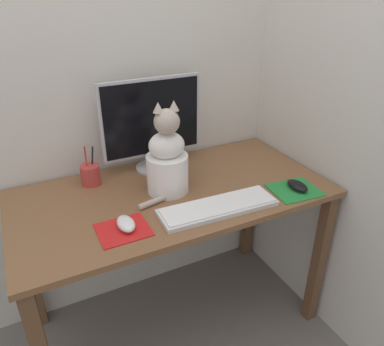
{
  "coord_description": "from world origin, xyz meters",
  "views": [
    {
      "loc": [
        -0.54,
        -1.25,
        1.55
      ],
      "look_at": [
        0.04,
        -0.1,
        0.88
      ],
      "focal_mm": 35.0,
      "sensor_mm": 36.0,
      "label": 1
    }
  ],
  "objects": [
    {
      "name": "wall_side_right",
      "position": [
        0.69,
        0.0,
        1.25
      ],
      "size": [
        0.04,
        7.0,
        2.5
      ],
      "rotation": [
        0.0,
        0.0,
        1.57
      ],
      "color": "beige",
      "rests_on": "ground_plane"
    },
    {
      "name": "wall_back",
      "position": [
        0.0,
        0.36,
        1.25
      ],
      "size": [
        7.0,
        0.04,
        2.5
      ],
      "color": "beige",
      "rests_on": "ground_plane"
    },
    {
      "name": "keyboard",
      "position": [
        0.1,
        -0.21,
        0.77
      ],
      "size": [
        0.47,
        0.17,
        0.02
      ],
      "rotation": [
        0.0,
        0.0,
        -0.05
      ],
      "color": "silver",
      "rests_on": "desk"
    },
    {
      "name": "cat",
      "position": [
        -0.02,
        0.01,
        0.9
      ],
      "size": [
        0.26,
        0.2,
        0.39
      ],
      "rotation": [
        0.0,
        0.0,
        -0.13
      ],
      "color": "white",
      "rests_on": "desk"
    },
    {
      "name": "computer_mouse_left",
      "position": [
        -0.26,
        -0.17,
        0.78
      ],
      "size": [
        0.06,
        0.1,
        0.04
      ],
      "color": "white",
      "rests_on": "mousepad_left"
    },
    {
      "name": "pen_cup",
      "position": [
        -0.29,
        0.22,
        0.8
      ],
      "size": [
        0.08,
        0.08,
        0.18
      ],
      "color": "#B23833",
      "rests_on": "desk"
    },
    {
      "name": "desk",
      "position": [
        0.0,
        0.0,
        0.65
      ],
      "size": [
        1.31,
        0.66,
        0.76
      ],
      "color": "brown",
      "rests_on": "ground_plane"
    },
    {
      "name": "mousepad_left",
      "position": [
        -0.27,
        -0.17,
        0.76
      ],
      "size": [
        0.18,
        0.16,
        0.0
      ],
      "rotation": [
        0.0,
        0.0,
        -0.0
      ],
      "color": "red",
      "rests_on": "desk"
    },
    {
      "name": "monitor",
      "position": [
        0.01,
        0.23,
        0.99
      ],
      "size": [
        0.46,
        0.17,
        0.42
      ],
      "color": "#B2B2B7",
      "rests_on": "desk"
    },
    {
      "name": "ground_plane",
      "position": [
        0.0,
        0.0,
        0.0
      ],
      "size": [
        12.0,
        12.0,
        0.0
      ],
      "primitive_type": "plane",
      "color": "slate"
    },
    {
      "name": "mousepad_right",
      "position": [
        0.46,
        -0.23,
        0.76
      ],
      "size": [
        0.21,
        0.19,
        0.0
      ],
      "rotation": [
        0.0,
        0.0,
        -0.09
      ],
      "color": "#238438",
      "rests_on": "desk"
    },
    {
      "name": "computer_mouse_right",
      "position": [
        0.47,
        -0.22,
        0.78
      ],
      "size": [
        0.06,
        0.11,
        0.03
      ],
      "color": "black",
      "rests_on": "mousepad_right"
    }
  ]
}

